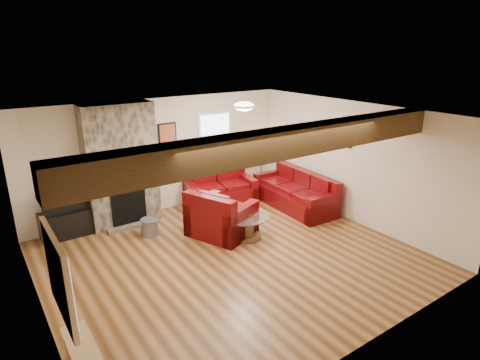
% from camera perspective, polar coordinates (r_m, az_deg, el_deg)
% --- Properties ---
extents(room, '(8.00, 8.00, 8.00)m').
position_cam_1_polar(room, '(6.66, -1.31, -1.55)').
color(room, brown).
rests_on(room, ground).
extents(floor, '(6.00, 6.00, 0.00)m').
position_cam_1_polar(floor, '(7.19, -1.23, -10.95)').
color(floor, brown).
rests_on(floor, ground).
extents(oak_beam, '(6.00, 0.36, 0.38)m').
position_cam_1_polar(oak_beam, '(5.40, 6.00, 5.29)').
color(oak_beam, '#301F0E').
rests_on(oak_beam, room).
extents(chimney_breast, '(1.40, 0.67, 2.50)m').
position_cam_1_polar(chimney_breast, '(8.41, -16.55, 1.78)').
color(chimney_breast, '#332F27').
rests_on(chimney_breast, floor).
extents(back_window, '(0.90, 0.08, 1.10)m').
position_cam_1_polar(back_window, '(9.48, -3.60, 6.42)').
color(back_window, white).
rests_on(back_window, room).
extents(hatch_window, '(0.08, 1.00, 0.90)m').
position_cam_1_polar(hatch_window, '(4.29, -24.29, -12.41)').
color(hatch_window, tan).
rests_on(hatch_window, room).
extents(ceiling_dome, '(0.40, 0.40, 0.18)m').
position_cam_1_polar(ceiling_dome, '(7.58, 0.56, 10.23)').
color(ceiling_dome, white).
rests_on(ceiling_dome, room).
extents(artwork_back, '(0.42, 0.06, 0.52)m').
position_cam_1_polar(artwork_back, '(8.90, -10.27, 6.35)').
color(artwork_back, black).
rests_on(artwork_back, room).
extents(artwork_right, '(0.06, 0.55, 0.42)m').
position_cam_1_polar(artwork_right, '(8.64, 14.19, 6.05)').
color(artwork_right, black).
rests_on(artwork_right, room).
extents(sofa_three, '(1.00, 2.15, 0.81)m').
position_cam_1_polar(sofa_three, '(9.22, 7.77, -1.46)').
color(sofa_three, '#420408').
rests_on(sofa_three, floor).
extents(loveseat, '(1.67, 1.12, 0.83)m').
position_cam_1_polar(loveseat, '(9.31, -2.84, -1.08)').
color(loveseat, '#420408').
rests_on(loveseat, floor).
extents(armchair_red, '(1.34, 1.42, 0.91)m').
position_cam_1_polar(armchair_red, '(7.84, -2.64, -4.60)').
color(armchair_red, '#420408').
rests_on(armchair_red, floor).
extents(coffee_table, '(0.95, 0.95, 0.49)m').
position_cam_1_polar(coffee_table, '(7.79, 0.75, -6.57)').
color(coffee_table, '#482A17').
rests_on(coffee_table, floor).
extents(tv_cabinet, '(1.04, 0.42, 0.52)m').
position_cam_1_polar(tv_cabinet, '(8.52, -23.20, -5.68)').
color(tv_cabinet, black).
rests_on(tv_cabinet, floor).
extents(television, '(0.87, 0.11, 0.50)m').
position_cam_1_polar(television, '(8.33, -23.64, -2.47)').
color(television, black).
rests_on(television, tv_cabinet).
extents(floor_lamp, '(0.37, 0.37, 1.44)m').
position_cam_1_polar(floor_lamp, '(10.02, 3.08, 5.21)').
color(floor_lamp, tan).
rests_on(floor_lamp, floor).
extents(coal_bucket, '(0.36, 0.36, 0.34)m').
position_cam_1_polar(coal_bucket, '(8.10, -12.73, -6.50)').
color(coal_bucket, slate).
rests_on(coal_bucket, floor).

